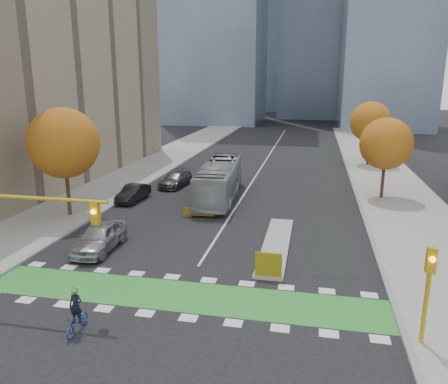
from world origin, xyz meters
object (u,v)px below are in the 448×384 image
at_px(tree_east_far, 371,122).
at_px(parked_car_b, 133,193).
at_px(traffic_signal_east, 429,282).
at_px(tree_east_near, 386,144).
at_px(tree_west, 64,143).
at_px(hazard_board, 268,265).
at_px(bus, 219,181).
at_px(parked_car_c, 176,179).
at_px(cyclist, 77,318).
at_px(parked_car_a, 99,237).

height_order(tree_east_far, parked_car_b, tree_east_far).
distance_m(traffic_signal_east, parked_car_b, 26.34).
bearing_deg(tree_east_near, traffic_signal_east, -93.81).
height_order(tree_east_near, parked_car_b, tree_east_near).
xyz_separation_m(tree_west, tree_east_far, (24.50, 26.00, -0.38)).
relative_size(hazard_board, traffic_signal_east, 0.34).
xyz_separation_m(hazard_board, bus, (-5.90, 15.06, 0.84)).
relative_size(hazard_board, tree_west, 0.17).
relative_size(bus, parked_car_c, 2.39).
height_order(traffic_signal_east, parked_car_b, traffic_signal_east).
bearing_deg(tree_east_near, parked_car_c, 177.26).
distance_m(tree_east_near, cyclist, 29.00).
bearing_deg(tree_east_far, hazard_board, -104.12).
distance_m(tree_east_far, parked_car_b, 30.34).
distance_m(cyclist, parked_car_a, 9.08).
relative_size(traffic_signal_east, parked_car_c, 0.83).
xyz_separation_m(traffic_signal_east, parked_car_b, (-19.50, 17.59, -2.04)).
xyz_separation_m(tree_east_far, cyclist, (-15.67, -40.35, -4.59)).
xyz_separation_m(tree_east_far, parked_car_c, (-19.57, -15.09, -4.53)).
height_order(hazard_board, tree_east_far, tree_east_far).
xyz_separation_m(hazard_board, parked_car_c, (-11.07, 18.71, -0.09)).
relative_size(cyclist, parked_car_c, 0.40).
relative_size(tree_east_far, parked_car_b, 1.82).
height_order(tree_east_near, bus, tree_east_near).
height_order(tree_west, tree_east_far, tree_west).
height_order(bus, parked_car_b, bus).
bearing_deg(cyclist, hazard_board, 40.84).
height_order(hazard_board, parked_car_c, hazard_board).
bearing_deg(tree_west, traffic_signal_east, -29.07).
bearing_deg(tree_west, hazard_board, -25.99).
bearing_deg(tree_west, parked_car_a, -47.01).
bearing_deg(traffic_signal_east, tree_east_near, 86.19).
bearing_deg(cyclist, parked_car_b, 105.15).
bearing_deg(tree_west, tree_east_near, 22.62).
distance_m(tree_west, tree_east_far, 35.73).
relative_size(tree_east_far, parked_car_c, 1.56).
distance_m(hazard_board, cyclist, 9.71).
xyz_separation_m(tree_east_near, parked_car_c, (-19.07, 0.91, -4.15)).
bearing_deg(cyclist, tree_east_far, 67.22).
xyz_separation_m(traffic_signal_east, bus, (-12.40, 19.77, -1.10)).
distance_m(tree_east_far, bus, 23.91).
distance_m(hazard_board, parked_car_b, 18.30).
bearing_deg(tree_west, tree_east_far, 46.70).
relative_size(tree_east_near, parked_car_b, 1.68).
bearing_deg(hazard_board, parked_car_c, 120.61).
xyz_separation_m(parked_car_a, parked_car_b, (-2.50, 10.98, -0.14)).
height_order(traffic_signal_east, cyclist, traffic_signal_east).
xyz_separation_m(parked_car_b, parked_car_c, (1.93, 5.83, 0.02)).
bearing_deg(parked_car_a, parked_car_b, 101.18).
xyz_separation_m(traffic_signal_east, parked_car_c, (-17.57, 23.42, -2.02)).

